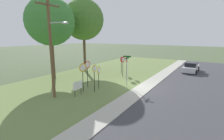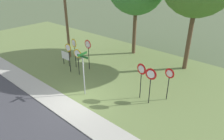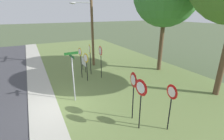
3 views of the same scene
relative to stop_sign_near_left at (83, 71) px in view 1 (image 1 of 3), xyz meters
name	(u,v)px [view 1 (image 1 of 3)]	position (x,y,z in m)	size (l,w,h in m)	color
ground_plane	(137,86)	(4.25, -3.49, -1.97)	(160.00, 160.00, 0.00)	#4C5B3D
road_asphalt	(188,95)	(4.25, -8.29, -1.97)	(44.00, 6.40, 0.01)	#3D3D42
sidewalk_strip	(145,87)	(4.25, -4.29, -1.94)	(44.00, 1.60, 0.06)	#ADAA9E
grass_median	(91,78)	(4.25, 2.51, -1.95)	(44.00, 12.00, 0.04)	olive
stop_sign_near_left	(83,71)	(0.00, 0.00, 0.00)	(0.77, 0.17, 2.64)	black
stop_sign_near_right	(99,73)	(1.34, -0.78, -0.31)	(0.70, 0.16, 2.25)	black
stop_sign_far_left	(87,68)	(1.22, 0.48, 0.01)	(0.74, 0.11, 2.66)	black
stop_sign_far_center	(94,73)	(0.45, -0.96, -0.10)	(0.66, 0.11, 2.54)	black
yield_sign_near_left	(123,62)	(7.07, -0.32, -0.03)	(0.74, 0.15, 2.54)	black
yield_sign_near_right	(127,61)	(7.86, -0.46, -0.06)	(0.75, 0.12, 2.51)	black
yield_sign_far_left	(122,61)	(8.53, 0.68, -0.23)	(0.67, 0.12, 2.30)	black
street_name_post	(127,68)	(3.94, -2.45, -0.11)	(0.96, 0.82, 3.08)	#9EA0A8
utility_pole	(52,43)	(-2.32, 1.03, 2.58)	(2.10, 2.14, 8.35)	brown
notice_board	(78,86)	(-1.00, -0.27, -1.10)	(1.10, 0.07, 1.25)	black
oak_tree_left	(50,21)	(1.81, 6.24, 4.71)	(5.47, 5.47, 9.40)	brown
oak_tree_right	(83,20)	(7.38, 6.20, 5.31)	(5.65, 5.65, 10.09)	brown
parked_sedan_distant	(191,67)	(14.87, -7.21, -1.33)	(4.29, 1.99, 1.39)	silver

